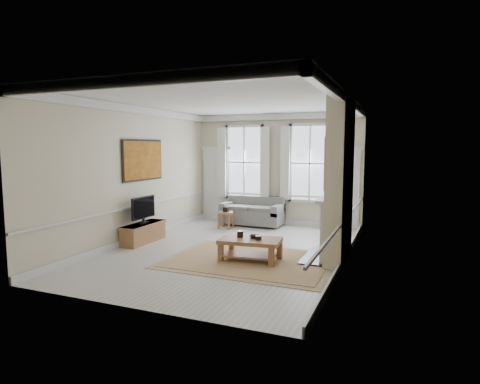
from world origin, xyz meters
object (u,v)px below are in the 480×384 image
at_px(sofa, 253,213).
at_px(tv_stand, 143,233).
at_px(coffee_table, 250,242).
at_px(side_table, 226,215).

relative_size(sofa, tv_stand, 1.37).
distance_m(sofa, coffee_table, 3.94).
xyz_separation_m(side_table, coffee_table, (1.87, -2.90, 0.01)).
bearing_deg(coffee_table, sofa, 103.19).
height_order(side_table, coffee_table, side_table).
distance_m(coffee_table, tv_stand, 3.12).
bearing_deg(side_table, sofa, 55.86).
relative_size(side_table, tv_stand, 0.39).
bearing_deg(sofa, side_table, -124.14).
height_order(sofa, coffee_table, sofa).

